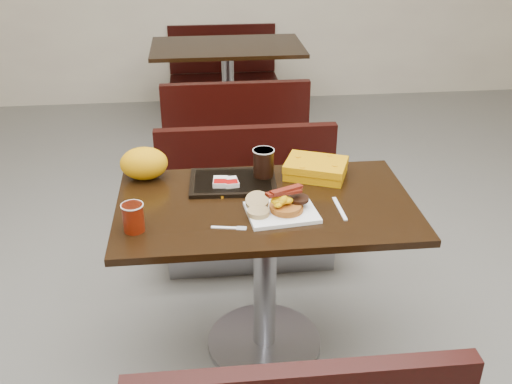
{
  "coord_description": "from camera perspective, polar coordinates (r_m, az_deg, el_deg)",
  "views": [
    {
      "loc": [
        -0.25,
        -2.08,
        1.9
      ],
      "look_at": [
        -0.04,
        -0.04,
        0.82
      ],
      "focal_mm": 41.55,
      "sensor_mm": 36.0,
      "label": 1
    }
  ],
  "objects": [
    {
      "name": "muffin_bottom",
      "position": [
        2.27,
        0.23,
        -1.96
      ],
      "size": [
        0.11,
        0.11,
        0.02
      ],
      "primitive_type": "cylinder",
      "rotation": [
        0.0,
        0.0,
        0.29
      ],
      "color": "tan",
      "rests_on": "platter"
    },
    {
      "name": "condiment_ketchup",
      "position": [
        2.37,
        -0.55,
        -1.25
      ],
      "size": [
        0.04,
        0.04,
        0.01
      ],
      "primitive_type": "cube",
      "rotation": [
        0.0,
        0.0,
        -0.32
      ],
      "color": "#8C0504",
      "rests_on": "table_near"
    },
    {
      "name": "condiment_syrup",
      "position": [
        2.44,
        -3.05,
        -0.29
      ],
      "size": [
        0.05,
        0.05,
        0.01
      ],
      "primitive_type": "cube",
      "rotation": [
        0.0,
        0.0,
        0.38
      ],
      "color": "#B26307",
      "rests_on": "table_near"
    },
    {
      "name": "coffee_cup_far",
      "position": [
        2.55,
        0.73,
        2.83
      ],
      "size": [
        0.09,
        0.09,
        0.12
      ],
      "primitive_type": "cylinder",
      "rotation": [
        0.0,
        0.0,
        0.07
      ],
      "color": "black",
      "rests_on": "tray"
    },
    {
      "name": "knife",
      "position": [
        2.37,
        8.06,
        -1.59
      ],
      "size": [
        0.02,
        0.18,
        0.0
      ],
      "primitive_type": "cube",
      "rotation": [
        0.0,
        0.0,
        -1.54
      ],
      "color": "white",
      "rests_on": "table_near"
    },
    {
      "name": "coffee_cup_near",
      "position": [
        2.22,
        -11.73,
        -2.44
      ],
      "size": [
        0.1,
        0.1,
        0.11
      ],
      "primitive_type": "cylinder",
      "rotation": [
        0.0,
        0.0,
        -0.32
      ],
      "color": "#921605",
      "rests_on": "table_near"
    },
    {
      "name": "bench_far_s",
      "position": [
        4.28,
        -2.11,
        6.61
      ],
      "size": [
        1.0,
        0.46,
        0.72
      ],
      "primitive_type": null,
      "color": "black",
      "rests_on": "floor"
    },
    {
      "name": "scrambled_eggs",
      "position": [
        2.28,
        2.49,
        -0.8
      ],
      "size": [
        0.09,
        0.08,
        0.05
      ],
      "primitive_type": "ellipsoid",
      "rotation": [
        0.0,
        0.0,
        0.05
      ],
      "color": "#FFB305",
      "rests_on": "pancake_stack"
    },
    {
      "name": "table_near",
      "position": [
        2.59,
        0.86,
        -8.3
      ],
      "size": [
        1.2,
        0.7,
        0.75
      ],
      "primitive_type": null,
      "color": "black",
      "rests_on": "floor"
    },
    {
      "name": "pancake_stack",
      "position": [
        2.3,
        2.97,
        -1.46
      ],
      "size": [
        0.16,
        0.16,
        0.03
      ],
      "primitive_type": "cylinder",
      "rotation": [
        0.0,
        0.0,
        -0.22
      ],
      "color": "#9B5519",
      "rests_on": "platter"
    },
    {
      "name": "platter",
      "position": [
        2.31,
        2.49,
        -1.98
      ],
      "size": [
        0.29,
        0.24,
        0.02
      ],
      "primitive_type": "cube",
      "rotation": [
        0.0,
        0.0,
        0.12
      ],
      "color": "white",
      "rests_on": "table_near"
    },
    {
      "name": "table_far",
      "position": [
        4.93,
        -2.7,
        9.69
      ],
      "size": [
        1.2,
        0.7,
        0.75
      ],
      "primitive_type": null,
      "color": "black",
      "rests_on": "floor"
    },
    {
      "name": "muffin_top",
      "position": [
        2.32,
        0.11,
        -0.87
      ],
      "size": [
        0.11,
        0.11,
        0.05
      ],
      "primitive_type": "cylinder",
      "rotation": [
        0.38,
        0.0,
        -0.18
      ],
      "color": "tan",
      "rests_on": "platter"
    },
    {
      "name": "sausage_patty",
      "position": [
        2.32,
        4.11,
        -0.65
      ],
      "size": [
        0.1,
        0.1,
        0.01
      ],
      "primitive_type": "cylinder",
      "rotation": [
        0.0,
        0.0,
        0.26
      ],
      "color": "black",
      "rests_on": "pancake_stack"
    },
    {
      "name": "bacon_strips",
      "position": [
        2.27,
        2.7,
        -0.0
      ],
      "size": [
        0.17,
        0.13,
        0.01
      ],
      "primitive_type": null,
      "rotation": [
        0.0,
        0.0,
        0.45
      ],
      "color": "#400D04",
      "rests_on": "scrambled_eggs"
    },
    {
      "name": "floor",
      "position": [
        2.83,
        0.81,
        -14.45
      ],
      "size": [
        6.0,
        7.0,
        0.01
      ],
      "primitive_type": "cube",
      "color": "slate",
      "rests_on": "ground"
    },
    {
      "name": "paper_bag",
      "position": [
        2.6,
        -10.73,
        2.72
      ],
      "size": [
        0.25,
        0.21,
        0.14
      ],
      "primitive_type": "ellipsoid",
      "rotation": [
        0.0,
        0.0,
        -0.36
      ],
      "color": "orange",
      "rests_on": "table_near"
    },
    {
      "name": "clamshell",
      "position": [
        2.61,
        5.78,
        2.27
      ],
      "size": [
        0.31,
        0.28,
        0.07
      ],
      "primitive_type": "cube",
      "rotation": [
        0.0,
        0.0,
        -0.38
      ],
      "color": "#CA8303",
      "rests_on": "table_near"
    },
    {
      "name": "bench_near_n",
      "position": [
        3.19,
        -0.6,
        -1.14
      ],
      "size": [
        1.0,
        0.46,
        0.72
      ],
      "primitive_type": null,
      "color": "black",
      "rests_on": "floor"
    },
    {
      "name": "tray",
      "position": [
        2.54,
        -2.24,
        0.96
      ],
      "size": [
        0.38,
        0.28,
        0.02
      ],
      "primitive_type": "cube",
      "rotation": [
        0.0,
        0.0,
        -0.05
      ],
      "color": "black",
      "rests_on": "table_near"
    },
    {
      "name": "hashbrown_sleeve_right",
      "position": [
        2.5,
        -2.41,
        0.95
      ],
      "size": [
        0.07,
        0.08,
        0.02
      ],
      "primitive_type": "cube",
      "rotation": [
        0.0,
        0.0,
        0.12
      ],
      "color": "silver",
      "rests_on": "tray"
    },
    {
      "name": "fork",
      "position": [
        2.22,
        -3.11,
        -3.44
      ],
      "size": [
        0.14,
        0.05,
        0.0
      ],
      "primitive_type": null,
      "rotation": [
        0.0,
        0.0,
        -0.17
      ],
      "color": "white",
      "rests_on": "table_near"
    },
    {
      "name": "hashbrown_sleeve_left",
      "position": [
        2.5,
        -3.45,
        0.99
      ],
      "size": [
        0.07,
        0.09,
        0.02
      ],
      "primitive_type": "cube",
      "rotation": [
        0.0,
        0.0,
        -0.11
      ],
      "color": "silver",
      "rests_on": "tray"
    },
    {
      "name": "bench_far_n",
      "position": [
        5.6,
        -3.14,
        11.75
      ],
      "size": [
        1.0,
        0.46,
        0.72
      ],
      "primitive_type": null,
      "color": "black",
      "rests_on": "floor"
    }
  ]
}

